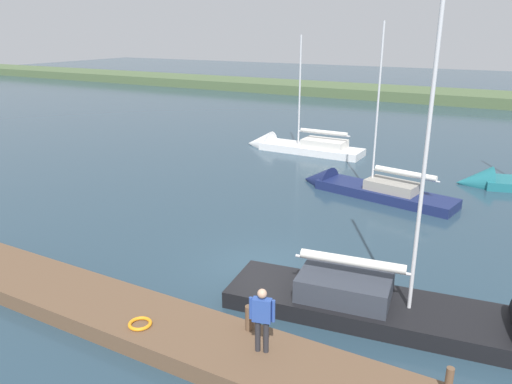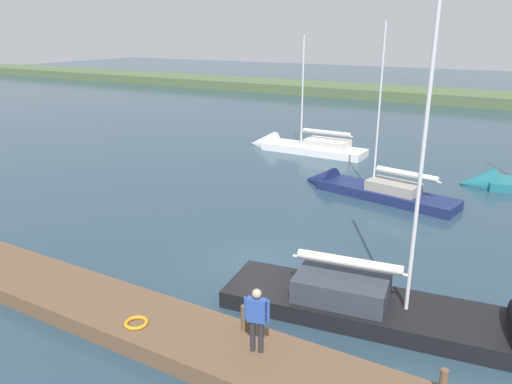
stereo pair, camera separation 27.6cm
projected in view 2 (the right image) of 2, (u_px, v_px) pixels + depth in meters
ground_plane at (258, 266)px, 18.19m from camera, size 200.00×200.00×0.00m
far_shoreline at (462, 102)px, 58.09m from camera, size 180.00×8.00×2.40m
dock_pier at (167, 331)px, 13.84m from camera, size 20.49×2.36×0.51m
mooring_post_near at (245, 318)px, 13.37m from camera, size 0.23×0.23×0.71m
mooring_post_far at (443, 382)px, 10.96m from camera, size 0.18×0.18×0.67m
life_ring_buoy at (136, 323)px, 13.68m from camera, size 0.66×0.66×0.10m
sailboat_inner_slip at (364, 190)px, 26.04m from camera, size 8.70×3.44×9.46m
sailboat_far_left at (423, 322)px, 14.34m from camera, size 10.58×3.77×11.05m
sailboat_far_right at (296, 148)px, 35.21m from camera, size 8.73×2.24×8.83m
person_on_dock at (257, 316)px, 12.25m from camera, size 0.65×0.33×1.76m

